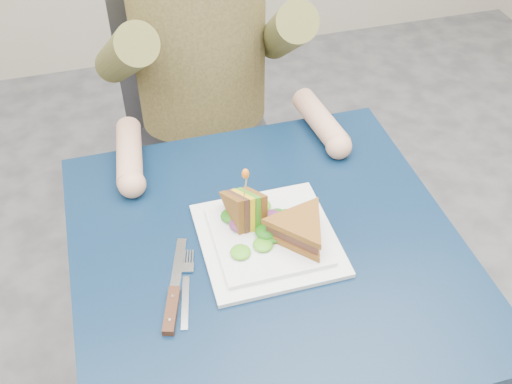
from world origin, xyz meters
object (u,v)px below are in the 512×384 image
object	(u,v)px
plate	(268,238)
sandwich_flat	(300,229)
diner	(199,18)
fork	(186,290)
sandwich_upright	(246,209)
chair	(199,117)
knife	(173,301)
table	(267,272)

from	to	relation	value
plate	sandwich_flat	xyz separation A→B (m)	(0.05, -0.02, 0.04)
diner	fork	world-z (taller)	diner
sandwich_upright	chair	bearing A→B (deg)	87.55
diner	fork	distance (m)	0.70
plate	fork	bearing A→B (deg)	-157.11
sandwich_upright	knife	world-z (taller)	sandwich_upright
chair	plate	distance (m)	0.72
table	sandwich_upright	bearing A→B (deg)	115.65
diner	fork	xyz separation A→B (m)	(-0.17, -0.66, -0.18)
plate	fork	world-z (taller)	plate
plate	diner	bearing A→B (deg)	90.36
plate	sandwich_flat	size ratio (longest dim) A/B	1.26
diner	sandwich_flat	size ratio (longest dim) A/B	3.62
plate	knife	world-z (taller)	plate
knife	table	bearing A→B (deg)	22.40
plate	sandwich_flat	bearing A→B (deg)	-24.44
chair	plate	size ratio (longest dim) A/B	3.58
chair	fork	world-z (taller)	chair
plate	fork	distance (m)	0.19
table	chair	xyz separation A→B (m)	(0.00, 0.71, -0.11)
chair	knife	world-z (taller)	chair
chair	knife	xyz separation A→B (m)	(-0.20, -0.79, 0.20)
diner	knife	world-z (taller)	diner
table	sandwich_flat	world-z (taller)	sandwich_flat
fork	knife	world-z (taller)	knife
sandwich_flat	knife	world-z (taller)	sandwich_flat
chair	table	bearing A→B (deg)	-90.00
diner	sandwich_upright	world-z (taller)	diner
diner	plate	size ratio (longest dim) A/B	2.87
diner	sandwich_flat	world-z (taller)	diner
chair	diner	world-z (taller)	diner
table	diner	size ratio (longest dim) A/B	1.01
fork	knife	bearing A→B (deg)	-142.78
diner	sandwich_upright	bearing A→B (deg)	-92.96
sandwich_upright	knife	xyz separation A→B (m)	(-0.17, -0.14, -0.05)
chair	fork	bearing A→B (deg)	-102.64
plate	knife	size ratio (longest dim) A/B	1.20
sandwich_flat	knife	distance (m)	0.27
diner	table	bearing A→B (deg)	-90.00
plate	sandwich_flat	distance (m)	0.07
plate	sandwich_flat	world-z (taller)	sandwich_flat
fork	plate	bearing A→B (deg)	22.89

